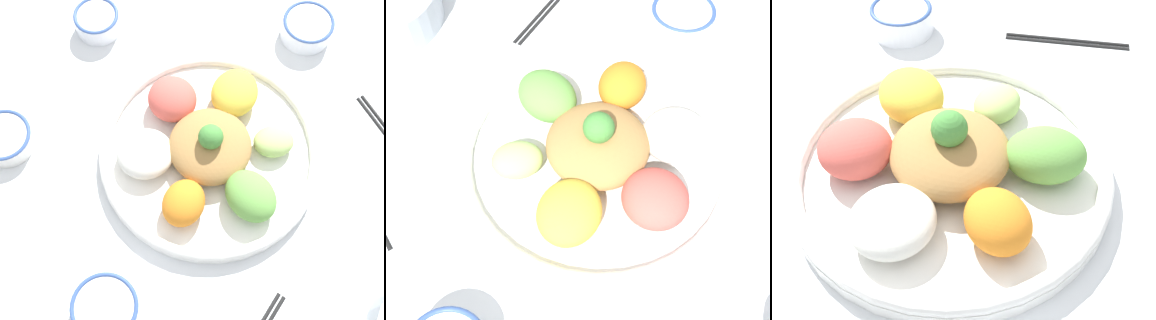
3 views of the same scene
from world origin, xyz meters
The scene contains 4 objects.
ground_plane centered at (0.00, 0.00, 0.00)m, with size 2.40×2.40×0.00m, color white.
salad_platter centered at (0.02, 0.01, 0.03)m, with size 0.41×0.41×0.11m.
rice_bowl_blue centered at (-0.23, -0.21, 0.02)m, with size 0.11×0.11×0.04m.
chopsticks_pair_near centered at (-0.02, -0.35, 0.00)m, with size 0.19×0.17×0.01m.
Camera 2 is at (0.20, 0.41, 0.69)m, focal length 50.00 mm.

